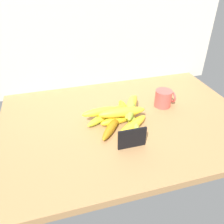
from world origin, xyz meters
TOP-DOWN VIEW (x-y plane):
  - counter_top at (0.00, 0.00)cm, footprint 110.00×76.00cm
  - back_wall at (0.00, 39.00)cm, footprint 130.00×2.00cm
  - chalkboard_sign at (-3.86, -17.52)cm, footprint 11.00×1.80cm
  - coffee_mug at (21.08, 6.42)cm, footprint 9.54×8.04cm
  - banana_0 at (-4.16, -1.46)cm, footprint 17.03×6.52cm
  - banana_1 at (-8.16, -5.40)cm, footprint 14.31×17.28cm
  - banana_2 at (-10.14, 2.27)cm, footprint 17.29×12.26cm
  - banana_3 at (-6.42, 3.83)cm, footprint 18.07×12.71cm
  - banana_4 at (3.41, 1.78)cm, footprint 10.98×19.64cm
  - banana_5 at (0.98, 5.98)cm, footprint 4.22×15.39cm
  - banana_6 at (0.05, -7.55)cm, footprint 17.84×13.86cm
  - banana_7 at (1.15, -4.12)cm, footprint 4.46×16.55cm
  - banana_8 at (2.54, 1.58)cm, footprint 11.92×20.26cm
  - banana_9 at (-11.42, 1.91)cm, footprint 16.32×4.61cm
  - banana_10 at (2.85, 2.10)cm, footprint 13.72×18.91cm
  - banana_11 at (-2.90, -2.29)cm, footprint 20.34×5.12cm

SIDE VIEW (x-z plane):
  - counter_top at x=0.00cm, z-range 0.00..3.00cm
  - banana_4 at x=3.41cm, z-range 3.00..6.35cm
  - banana_2 at x=-10.14cm, z-range 3.00..6.46cm
  - banana_5 at x=0.98cm, z-range 3.00..6.53cm
  - banana_1 at x=-8.16cm, z-range 3.00..6.56cm
  - banana_3 at x=-6.42cm, z-range 3.00..6.70cm
  - banana_7 at x=1.15cm, z-range 3.00..6.75cm
  - banana_0 at x=-4.16cm, z-range 3.00..6.86cm
  - banana_6 at x=0.05cm, z-range 3.00..6.95cm
  - chalkboard_sign at x=-3.86cm, z-range 2.66..11.06cm
  - coffee_mug at x=21.08cm, z-range 3.00..11.18cm
  - banana_9 at x=-11.42cm, z-range 6.46..9.81cm
  - banana_10 at x=2.85cm, z-range 6.35..10.12cm
  - banana_8 at x=2.54cm, z-range 6.35..10.23cm
  - banana_11 at x=-2.90cm, z-range 6.86..11.02cm
  - back_wall at x=0.00cm, z-range 0.00..70.00cm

